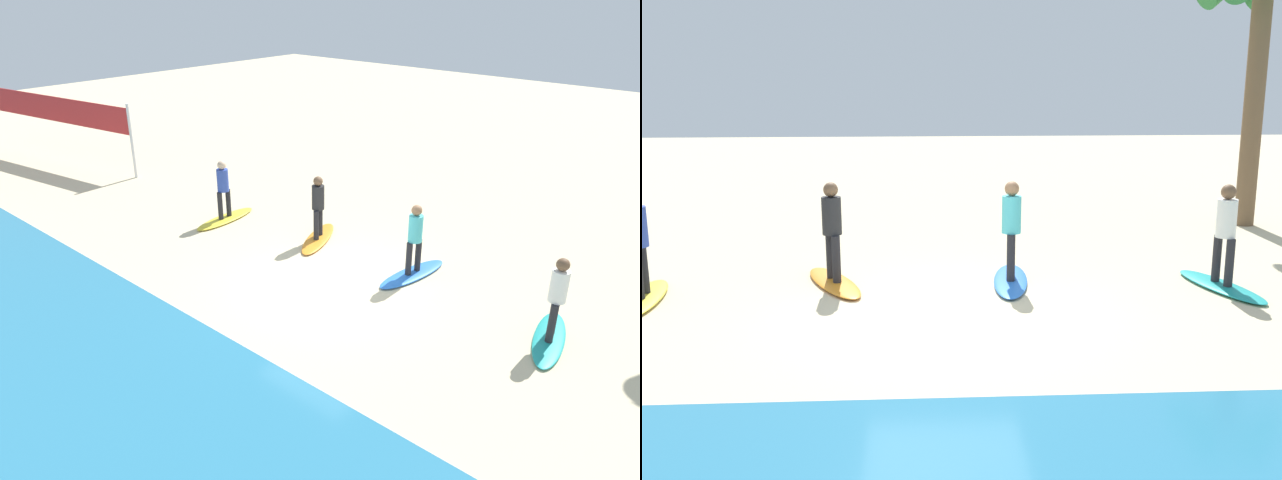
# 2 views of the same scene
# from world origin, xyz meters

# --- Properties ---
(ground_plane) EXTENTS (60.00, 60.00, 0.00)m
(ground_plane) POSITION_xyz_m (0.00, 0.00, 0.00)
(ground_plane) COLOR beige
(surfboard_teal) EXTENTS (1.10, 2.17, 0.09)m
(surfboard_teal) POSITION_xyz_m (-4.57, -1.00, 0.04)
(surfboard_teal) COLOR teal
(surfboard_teal) RESTS_ON ground
(surfer_teal) EXTENTS (0.32, 0.45, 1.64)m
(surfer_teal) POSITION_xyz_m (-4.57, -1.00, 1.04)
(surfer_teal) COLOR #232328
(surfer_teal) RESTS_ON surfboard_teal
(surfboard_blue) EXTENTS (0.81, 2.15, 0.09)m
(surfboard_blue) POSITION_xyz_m (-1.16, -1.52, 0.04)
(surfboard_blue) COLOR blue
(surfboard_blue) RESTS_ON ground
(surfer_blue) EXTENTS (0.32, 0.46, 1.64)m
(surfer_blue) POSITION_xyz_m (-1.16, -1.52, 1.04)
(surfer_blue) COLOR #232328
(surfer_blue) RESTS_ON surfboard_blue
(surfboard_orange) EXTENTS (1.37, 2.15, 0.09)m
(surfboard_orange) POSITION_xyz_m (1.79, -1.58, 0.04)
(surfboard_orange) COLOR orange
(surfboard_orange) RESTS_ON ground
(surfer_orange) EXTENTS (0.32, 0.43, 1.64)m
(surfer_orange) POSITION_xyz_m (1.79, -1.58, 1.04)
(surfer_orange) COLOR #232328
(surfer_orange) RESTS_ON surfboard_orange
(surfboard_yellow) EXTENTS (0.75, 2.14, 0.09)m
(surfboard_yellow) POSITION_xyz_m (4.65, -0.86, 0.04)
(surfboard_yellow) COLOR yellow
(surfboard_yellow) RESTS_ON ground
(palm_tree) EXTENTS (2.88, 3.03, 6.22)m
(palm_tree) POSITION_xyz_m (-7.15, -6.02, 4.98)
(palm_tree) COLOR brown
(palm_tree) RESTS_ON ground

